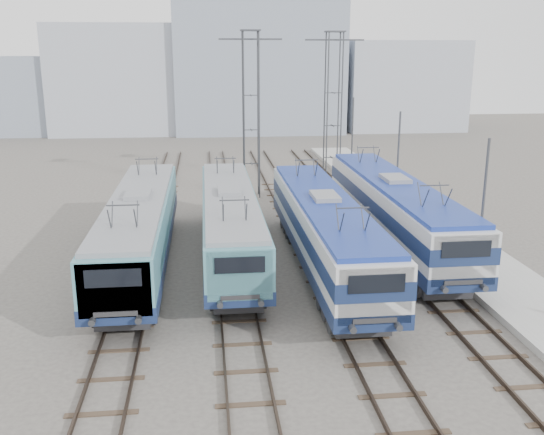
{
  "coord_description": "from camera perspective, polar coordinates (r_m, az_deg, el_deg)",
  "views": [
    {
      "loc": [
        -3.42,
        -22.46,
        10.52
      ],
      "look_at": [
        -0.14,
        7.0,
        2.41
      ],
      "focal_mm": 40.0,
      "sensor_mm": 36.0,
      "label": 1
    }
  ],
  "objects": [
    {
      "name": "building_east",
      "position": [
        88.92,
        11.87,
        12.08
      ],
      "size": [
        16.0,
        12.0,
        12.0
      ],
      "primitive_type": "cube",
      "color": "#9FA6B3",
      "rests_on": "ground"
    },
    {
      "name": "mast_mid",
      "position": [
        39.03,
        11.73,
        4.63
      ],
      "size": [
        0.12,
        0.12,
        7.0
      ],
      "primitive_type": "cylinder",
      "color": "#3F4247",
      "rests_on": "ground"
    },
    {
      "name": "building_center",
      "position": [
        84.8,
        -1.39,
        14.28
      ],
      "size": [
        22.0,
        14.0,
        18.0
      ],
      "primitive_type": "cube",
      "color": "gray",
      "rests_on": "ground"
    },
    {
      "name": "platform",
      "position": [
        34.95,
        16.92,
        -2.64
      ],
      "size": [
        4.0,
        70.0,
        0.3
      ],
      "primitive_type": "cube",
      "color": "#9E9E99",
      "rests_on": "ground"
    },
    {
      "name": "ground",
      "position": [
        25.04,
        2.11,
        -9.55
      ],
      "size": [
        160.0,
        160.0,
        0.0
      ],
      "primitive_type": "plane",
      "color": "#514C47"
    },
    {
      "name": "building_far_west",
      "position": [
        88.72,
        -24.21,
        10.43
      ],
      "size": [
        14.0,
        10.0,
        10.0
      ],
      "primitive_type": "cube",
      "color": "gray",
      "rests_on": "ground"
    },
    {
      "name": "locomotive_far_left",
      "position": [
        30.5,
        -12.38,
        -0.77
      ],
      "size": [
        2.87,
        18.14,
        3.41
      ],
      "color": "#16254B",
      "rests_on": "ground"
    },
    {
      "name": "locomotive_center_left",
      "position": [
        31.15,
        -3.98,
        -0.25
      ],
      "size": [
        2.77,
        17.51,
        3.3
      ],
      "color": "#16254B",
      "rests_on": "ground"
    },
    {
      "name": "catenary_tower_west",
      "position": [
        44.76,
        -1.99,
        10.33
      ],
      "size": [
        4.5,
        1.2,
        12.0
      ],
      "color": "#3F4247",
      "rests_on": "ground"
    },
    {
      "name": "locomotive_center_right",
      "position": [
        29.43,
        5.01,
        -0.91
      ],
      "size": [
        2.89,
        18.28,
        3.44
      ],
      "color": "#16254B",
      "rests_on": "ground"
    },
    {
      "name": "mast_front",
      "position": [
        28.15,
        19.16,
        -0.0
      ],
      "size": [
        0.12,
        0.12,
        7.0
      ],
      "primitive_type": "cylinder",
      "color": "#3F4247",
      "rests_on": "ground"
    },
    {
      "name": "building_west",
      "position": [
        85.2,
        -13.83,
        12.52
      ],
      "size": [
        18.0,
        12.0,
        14.0
      ],
      "primitive_type": "cube",
      "color": "#9FA6B3",
      "rests_on": "ground"
    },
    {
      "name": "mast_rear",
      "position": [
        50.42,
        7.55,
        7.18
      ],
      "size": [
        0.12,
        0.12,
        7.0
      ],
      "primitive_type": "cylinder",
      "color": "#3F4247",
      "rests_on": "ground"
    },
    {
      "name": "locomotive_far_right",
      "position": [
        33.59,
        11.47,
        0.98
      ],
      "size": [
        2.96,
        18.75,
        3.52
      ],
      "color": "#16254B",
      "rests_on": "ground"
    },
    {
      "name": "catenary_tower_east",
      "position": [
        47.67,
        5.77,
        10.57
      ],
      "size": [
        4.5,
        1.2,
        12.0
      ],
      "color": "#3F4247",
      "rests_on": "ground"
    }
  ]
}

